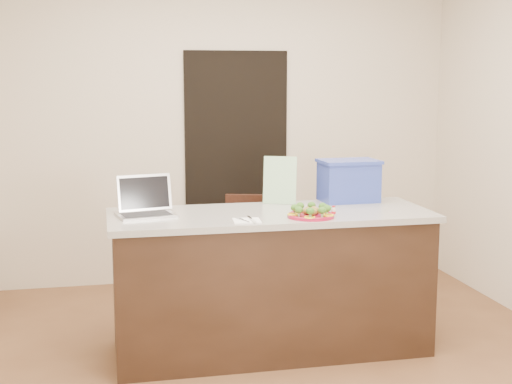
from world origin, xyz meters
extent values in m
plane|color=brown|center=(0.00, 0.00, 0.00)|extent=(4.00, 4.00, 0.00)
plane|color=beige|center=(0.00, 2.00, 1.35)|extent=(4.00, 0.00, 4.00)
plane|color=beige|center=(0.00, -2.00, 1.35)|extent=(4.00, 0.00, 4.00)
cube|color=black|center=(0.10, 1.98, 1.00)|extent=(0.90, 0.02, 2.00)
cube|color=black|center=(0.00, 0.25, 0.44)|extent=(2.00, 0.70, 0.88)
cube|color=beige|center=(0.00, 0.25, 0.90)|extent=(2.06, 0.76, 0.04)
cylinder|color=maroon|center=(0.20, 0.04, 0.93)|extent=(0.29, 0.29, 0.02)
torus|color=maroon|center=(0.20, 0.04, 0.94)|extent=(0.29, 0.29, 0.01)
sphere|color=olive|center=(0.20, 0.04, 0.96)|extent=(0.04, 0.04, 0.04)
sphere|color=olive|center=(0.22, 0.00, 0.96)|extent=(0.04, 0.04, 0.04)
sphere|color=olive|center=(0.24, 0.03, 0.96)|extent=(0.04, 0.04, 0.04)
sphere|color=olive|center=(0.23, 0.07, 0.96)|extent=(0.04, 0.04, 0.04)
sphere|color=olive|center=(0.19, 0.07, 0.96)|extent=(0.04, 0.04, 0.04)
sphere|color=olive|center=(0.17, 0.04, 0.96)|extent=(0.04, 0.04, 0.04)
ellipsoid|color=#275215|center=(0.16, 0.13, 0.98)|extent=(0.05, 0.05, 0.04)
ellipsoid|color=#275215|center=(0.11, 0.07, 0.98)|extent=(0.05, 0.05, 0.04)
ellipsoid|color=#275215|center=(0.11, -0.01, 0.98)|extent=(0.05, 0.05, 0.04)
ellipsoid|color=#275215|center=(0.17, -0.06, 0.98)|extent=(0.05, 0.05, 0.04)
ellipsoid|color=#275215|center=(0.25, -0.05, 0.98)|extent=(0.05, 0.05, 0.04)
ellipsoid|color=#275215|center=(0.30, 0.01, 0.98)|extent=(0.05, 0.05, 0.04)
ellipsoid|color=#275215|center=(0.29, 0.08, 0.98)|extent=(0.05, 0.05, 0.04)
ellipsoid|color=#275215|center=(0.24, 0.13, 0.98)|extent=(0.05, 0.05, 0.04)
torus|color=yellow|center=(0.17, 0.15, 0.94)|extent=(0.07, 0.07, 0.01)
torus|color=yellow|center=(0.09, 0.04, 0.94)|extent=(0.07, 0.07, 0.01)
torus|color=yellow|center=(0.16, -0.07, 0.94)|extent=(0.07, 0.07, 0.01)
torus|color=yellow|center=(0.29, -0.03, 0.94)|extent=(0.07, 0.07, 0.01)
torus|color=yellow|center=(0.30, 0.10, 0.94)|extent=(0.07, 0.07, 0.01)
cube|color=white|center=(-0.21, 0.00, 0.92)|extent=(0.17, 0.17, 0.01)
cube|color=silver|center=(-0.23, -0.02, 0.93)|extent=(0.05, 0.11, 0.00)
cube|color=silver|center=(-0.23, 0.04, 0.93)|extent=(0.04, 0.05, 0.00)
cube|color=silver|center=(-0.18, -0.05, 0.93)|extent=(0.02, 0.09, 0.01)
cube|color=silver|center=(-0.18, 0.05, 0.93)|extent=(0.02, 0.11, 0.00)
cylinder|color=beige|center=(0.36, 0.06, 0.94)|extent=(0.03, 0.03, 0.04)
cylinder|color=beige|center=(0.36, 0.06, 0.97)|extent=(0.02, 0.02, 0.01)
cylinder|color=red|center=(0.36, 0.06, 0.98)|extent=(0.02, 0.02, 0.01)
cylinder|color=red|center=(0.36, 0.06, 0.94)|extent=(0.03, 0.03, 0.02)
cube|color=silver|center=(-0.79, 0.28, 0.93)|extent=(0.39, 0.30, 0.02)
cube|color=silver|center=(-0.79, 0.40, 1.05)|extent=(0.35, 0.13, 0.23)
cube|color=black|center=(-0.79, 0.39, 1.05)|extent=(0.32, 0.11, 0.19)
cube|color=black|center=(-0.79, 0.27, 0.94)|extent=(0.32, 0.22, 0.00)
cube|color=white|center=(0.13, 0.54, 1.08)|extent=(0.23, 0.14, 0.32)
cube|color=#2C3EA0|center=(0.62, 0.54, 1.05)|extent=(0.39, 0.28, 0.27)
cube|color=#2C3EA0|center=(0.62, 0.54, 1.20)|extent=(0.41, 0.30, 0.02)
cube|color=#34180F|center=(0.05, 0.88, 0.43)|extent=(0.49, 0.49, 0.04)
cube|color=#34180F|center=(0.05, 1.06, 0.67)|extent=(0.39, 0.15, 0.46)
cylinder|color=#34180F|center=(-0.12, 0.71, 0.21)|extent=(0.03, 0.03, 0.43)
cylinder|color=#34180F|center=(0.22, 0.71, 0.21)|extent=(0.03, 0.03, 0.43)
cylinder|color=#34180F|center=(-0.12, 1.05, 0.21)|extent=(0.03, 0.03, 0.43)
cylinder|color=#34180F|center=(0.22, 1.05, 0.21)|extent=(0.03, 0.03, 0.43)
camera|label=1|loc=(-1.03, -4.10, 1.77)|focal=50.00mm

